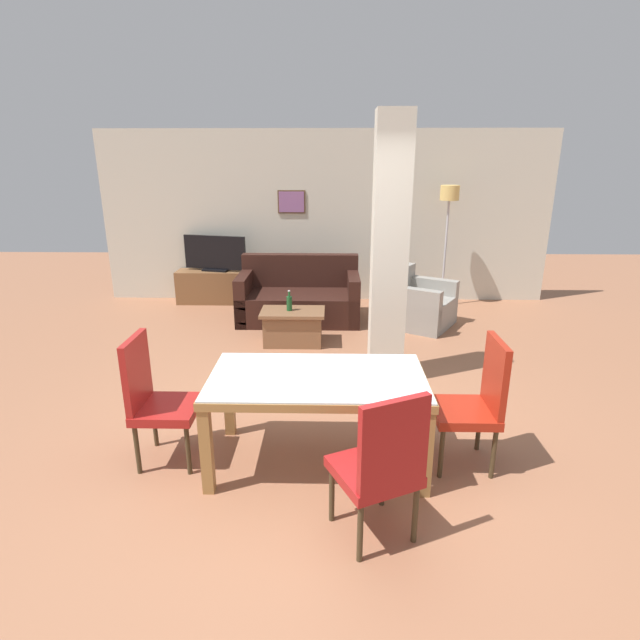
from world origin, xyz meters
The scene contains 14 objects.
ground_plane centered at (0.00, 0.00, 0.00)m, with size 18.00×18.00×0.00m, color #976144.
back_wall centered at (0.00, 4.78, 1.35)m, with size 7.20×0.09×2.70m.
divider_pillar centered at (0.68, 1.58, 1.35)m, with size 0.35×0.32×2.70m.
dining_table centered at (0.00, 0.00, 0.58)m, with size 1.62×0.89×0.73m.
dining_chair_head_left centered at (-1.23, 0.00, 0.55)m, with size 0.46×0.46×1.01m.
dining_chair_near_right centered at (0.40, -0.84, 0.55)m, with size 0.61×0.61×1.01m.
dining_chair_head_right centered at (1.19, 0.00, 0.55)m, with size 0.46×0.46×1.01m.
sofa centered at (-0.37, 3.63, 0.30)m, with size 1.73×0.94×0.90m.
armchair centered at (1.30, 3.40, 0.28)m, with size 1.16×1.15×0.80m.
coffee_table centered at (-0.38, 2.60, 0.23)m, with size 0.80×0.50×0.44m.
bottle centered at (-0.42, 2.60, 0.54)m, with size 0.07×0.07×0.26m.
tv_stand centered at (-1.76, 4.50, 0.26)m, with size 1.27×0.40×0.53m.
tv_screen centered at (-1.76, 4.50, 0.80)m, with size 1.02×0.29×0.57m.
floor_lamp centered at (1.87, 4.36, 1.57)m, with size 0.28×0.28×1.88m.
Camera 1 is at (0.09, -3.38, 2.25)m, focal length 28.00 mm.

